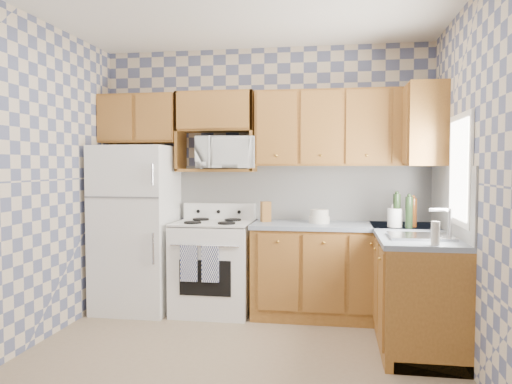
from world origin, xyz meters
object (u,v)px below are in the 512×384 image
at_px(stove_body, 213,268).
at_px(electric_kettle, 395,218).
at_px(refrigerator, 136,228).
at_px(microwave, 225,153).

height_order(stove_body, electric_kettle, electric_kettle).
distance_m(stove_body, electric_kettle, 1.84).
bearing_deg(refrigerator, stove_body, 1.78).
xyz_separation_m(stove_body, electric_kettle, (1.75, -0.16, 0.56)).
bearing_deg(refrigerator, microwave, 8.36).
bearing_deg(microwave, stove_body, -144.79).
bearing_deg(electric_kettle, refrigerator, 176.96).
distance_m(refrigerator, electric_kettle, 2.56).
xyz_separation_m(refrigerator, stove_body, (0.80, 0.03, -0.39)).
height_order(microwave, electric_kettle, microwave).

